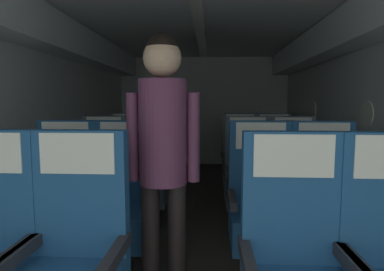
{
  "coord_description": "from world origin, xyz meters",
  "views": [
    {
      "loc": [
        0.13,
        0.04,
        1.25
      ],
      "look_at": [
        -0.09,
        4.05,
        0.84
      ],
      "focal_mm": 29.63,
      "sensor_mm": 36.0,
      "label": 1
    }
  ],
  "objects": [
    {
      "name": "seat_d_left_window",
      "position": [
        -0.98,
        4.14,
        0.48
      ],
      "size": [
        0.49,
        0.49,
        1.12
      ],
      "color": "#38383D",
      "rests_on": "ground"
    },
    {
      "name": "seat_a_left_aisle",
      "position": [
        -0.51,
        1.43,
        0.48
      ],
      "size": [
        0.49,
        0.49,
        1.12
      ],
      "color": "#38383D",
      "rests_on": "ground"
    },
    {
      "name": "seat_b_right_aisle",
      "position": [
        0.97,
        2.33,
        0.48
      ],
      "size": [
        0.49,
        0.49,
        1.12
      ],
      "color": "#38383D",
      "rests_on": "ground"
    },
    {
      "name": "seat_d_right_window",
      "position": [
        0.53,
        4.13,
        0.48
      ],
      "size": [
        0.49,
        0.49,
        1.12
      ],
      "color": "#38383D",
      "rests_on": "ground"
    },
    {
      "name": "seat_d_right_aisle",
      "position": [
        0.97,
        4.13,
        0.48
      ],
      "size": [
        0.49,
        0.49,
        1.12
      ],
      "color": "#38383D",
      "rests_on": "ground"
    },
    {
      "name": "seat_c_right_window",
      "position": [
        0.52,
        3.23,
        0.48
      ],
      "size": [
        0.49,
        0.49,
        1.12
      ],
      "color": "#38383D",
      "rests_on": "ground"
    },
    {
      "name": "seat_c_left_window",
      "position": [
        -0.99,
        3.23,
        0.48
      ],
      "size": [
        0.49,
        0.49,
        1.12
      ],
      "color": "#38383D",
      "rests_on": "ground"
    },
    {
      "name": "seat_b_right_window",
      "position": [
        0.51,
        2.33,
        0.48
      ],
      "size": [
        0.49,
        0.49,
        1.12
      ],
      "color": "#38383D",
      "rests_on": "ground"
    },
    {
      "name": "seat_b_left_aisle",
      "position": [
        -0.52,
        2.32,
        0.48
      ],
      "size": [
        0.49,
        0.49,
        1.12
      ],
      "color": "#38383D",
      "rests_on": "ground"
    },
    {
      "name": "seat_c_right_aisle",
      "position": [
        0.98,
        3.22,
        0.48
      ],
      "size": [
        0.49,
        0.49,
        1.12
      ],
      "color": "#38383D",
      "rests_on": "ground"
    },
    {
      "name": "ground",
      "position": [
        0.0,
        3.26,
        -0.01
      ],
      "size": [
        3.64,
        6.91,
        0.02
      ],
      "primitive_type": "cube",
      "color": "#3D3833"
    },
    {
      "name": "seat_c_left_aisle",
      "position": [
        -0.53,
        3.24,
        0.48
      ],
      "size": [
        0.49,
        0.49,
        1.12
      ],
      "color": "#38383D",
      "rests_on": "ground"
    },
    {
      "name": "fuselage_shell",
      "position": [
        0.0,
        3.53,
        1.6
      ],
      "size": [
        3.52,
        6.56,
        2.23
      ],
      "color": "silver",
      "rests_on": "ground"
    },
    {
      "name": "seat_b_left_window",
      "position": [
        -0.98,
        2.32,
        0.48
      ],
      "size": [
        0.49,
        0.49,
        1.12
      ],
      "color": "#38383D",
      "rests_on": "ground"
    },
    {
      "name": "flight_attendant",
      "position": [
        -0.14,
        1.87,
        1.02
      ],
      "size": [
        0.43,
        0.28,
        1.64
      ],
      "rotation": [
        0.0,
        0.0,
        -0.01
      ],
      "color": "black",
      "rests_on": "ground"
    },
    {
      "name": "seat_d_left_aisle",
      "position": [
        -0.53,
        4.13,
        0.48
      ],
      "size": [
        0.49,
        0.49,
        1.12
      ],
      "color": "#38383D",
      "rests_on": "ground"
    }
  ]
}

